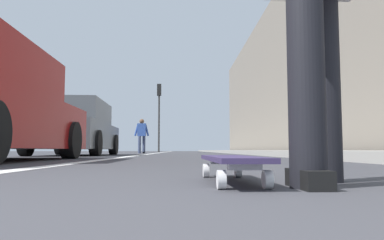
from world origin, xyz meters
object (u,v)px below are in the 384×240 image
(traffic_light, at_px, (159,105))
(pedestrian_distant, at_px, (142,134))
(skateboard, at_px, (231,161))
(parked_car_mid, at_px, (76,130))

(traffic_light, distance_m, pedestrian_distant, 9.20)
(skateboard, distance_m, traffic_light, 23.80)
(skateboard, xyz_separation_m, traffic_light, (23.53, 1.78, 3.09))
(traffic_light, bearing_deg, pedestrian_distant, 178.74)
(parked_car_mid, distance_m, traffic_light, 15.17)
(skateboard, relative_size, parked_car_mid, 0.19)
(parked_car_mid, height_order, traffic_light, traffic_light)
(pedestrian_distant, bearing_deg, traffic_light, -1.26)
(pedestrian_distant, bearing_deg, parked_car_mid, 169.06)
(skateboard, bearing_deg, pedestrian_distant, 7.69)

